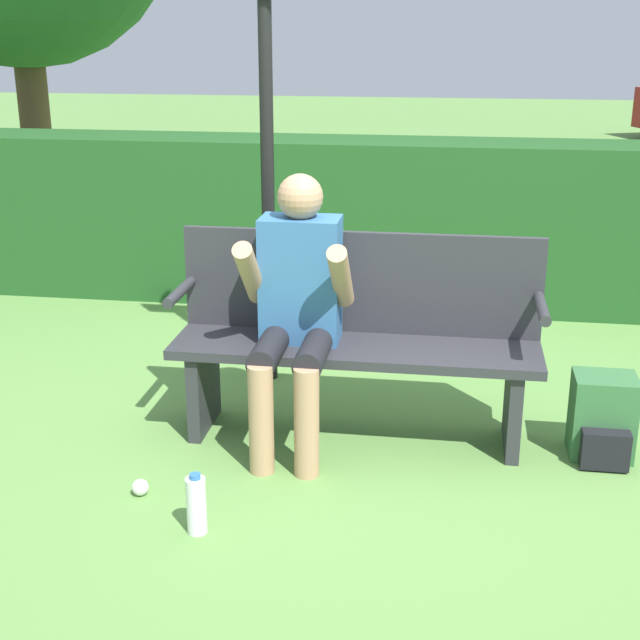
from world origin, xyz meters
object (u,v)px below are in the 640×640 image
water_bottle (196,505)px  signpost (267,141)px  person_seated (297,301)px  backpack (603,419)px  park_bench (357,335)px

water_bottle → signpost: (-0.04, 1.60, 1.19)m
person_seated → backpack: person_seated is taller
water_bottle → person_seated: bearing=74.1°
person_seated → backpack: size_ratio=3.25×
backpack → water_bottle: size_ratio=1.52×
backpack → signpost: size_ratio=0.17×
water_bottle → signpost: 2.00m
park_bench → person_seated: size_ratio=1.37×
park_bench → signpost: signpost is taller
person_seated → water_bottle: bearing=-105.9°
person_seated → signpost: size_ratio=0.54×
park_bench → signpost: 1.15m
person_seated → backpack: 1.49m
park_bench → water_bottle: size_ratio=6.77×
backpack → water_bottle: (-1.65, -0.90, -0.06)m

